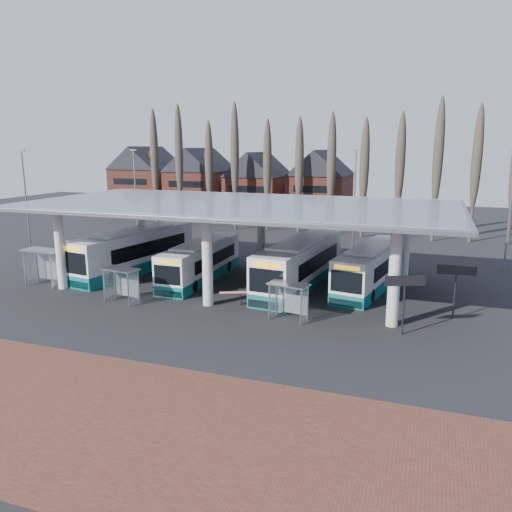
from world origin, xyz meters
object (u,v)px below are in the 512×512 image
(bus_1, at_px, (201,262))
(shelter_1, at_px, (122,277))
(bus_2, at_px, (300,264))
(bus_0, at_px, (135,251))
(bus_3, at_px, (372,268))
(shelter_0, at_px, (44,259))
(shelter_2, at_px, (289,293))

(bus_1, bearing_deg, shelter_1, -109.41)
(bus_1, relative_size, bus_2, 0.84)
(shelter_1, bearing_deg, bus_0, 126.83)
(bus_3, xyz_separation_m, shelter_0, (-23.71, -7.78, 0.53))
(bus_3, relative_size, shelter_2, 4.44)
(bus_1, distance_m, shelter_0, 11.92)
(bus_2, bearing_deg, shelter_2, -75.14)
(bus_0, bearing_deg, shelter_0, -114.37)
(bus_1, xyz_separation_m, shelter_0, (-10.54, -5.55, 0.61))
(bus_1, height_order, shelter_1, bus_1)
(bus_1, relative_size, shelter_1, 4.01)
(shelter_0, bearing_deg, shelter_1, -9.60)
(bus_0, xyz_separation_m, shelter_1, (4.07, -7.88, 0.02))
(bus_1, bearing_deg, bus_3, 8.82)
(bus_2, height_order, shelter_2, bus_2)
(bus_3, distance_m, shelter_1, 18.26)
(bus_2, bearing_deg, bus_0, -174.53)
(shelter_0, bearing_deg, bus_1, 29.94)
(bus_0, distance_m, bus_1, 6.55)
(shelter_1, xyz_separation_m, shelter_2, (11.73, 0.38, -0.06))
(bus_1, bearing_deg, bus_0, 173.56)
(bus_3, bearing_deg, shelter_1, -139.23)
(shelter_0, height_order, shelter_1, shelter_0)
(shelter_0, bearing_deg, bus_2, 20.81)
(bus_2, distance_m, shelter_0, 19.57)
(bus_1, height_order, bus_3, bus_3)
(bus_0, xyz_separation_m, bus_2, (14.52, 0.06, -0.02))
(bus_0, bearing_deg, shelter_1, -54.02)
(bus_3, bearing_deg, bus_1, -160.85)
(bus_0, bearing_deg, bus_2, 8.91)
(bus_3, distance_m, shelter_2, 9.88)
(bus_2, relative_size, shelter_1, 4.77)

